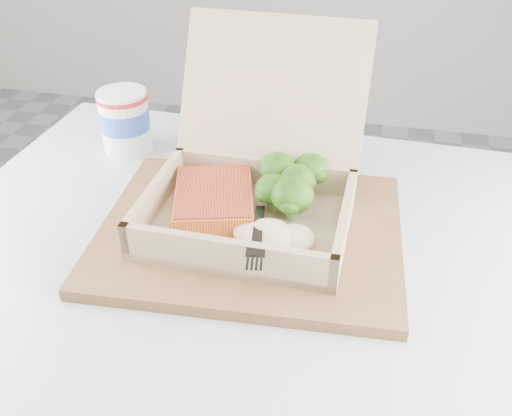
% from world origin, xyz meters
% --- Properties ---
extents(cafe_table, '(0.76, 0.76, 0.71)m').
position_xyz_m(cafe_table, '(-0.32, 0.12, 0.52)').
color(cafe_table, black).
rests_on(cafe_table, floor).
extents(serving_tray, '(0.38, 0.31, 0.02)m').
position_xyz_m(serving_tray, '(-0.29, 0.18, 0.71)').
color(serving_tray, brown).
rests_on(serving_tray, cafe_table).
extents(takeout_container, '(0.25, 0.28, 0.21)m').
position_xyz_m(takeout_container, '(-0.29, 0.22, 0.77)').
color(takeout_container, tan).
rests_on(takeout_container, serving_tray).
extents(salmon_fillet, '(0.12, 0.14, 0.03)m').
position_xyz_m(salmon_fillet, '(-0.34, 0.19, 0.74)').
color(salmon_fillet, orange).
rests_on(salmon_fillet, takeout_container).
extents(broccoli_pile, '(0.12, 0.12, 0.04)m').
position_xyz_m(broccoli_pile, '(-0.24, 0.23, 0.75)').
color(broccoli_pile, '#40771A').
rests_on(broccoli_pile, takeout_container).
extents(mashed_potatoes, '(0.09, 0.08, 0.03)m').
position_xyz_m(mashed_potatoes, '(-0.26, 0.13, 0.75)').
color(mashed_potatoes, beige).
rests_on(mashed_potatoes, takeout_container).
extents(plastic_fork, '(0.04, 0.14, 0.02)m').
position_xyz_m(plastic_fork, '(-0.27, 0.15, 0.76)').
color(plastic_fork, black).
rests_on(plastic_fork, mashed_potatoes).
extents(paper_cup, '(0.07, 0.07, 0.09)m').
position_xyz_m(paper_cup, '(-0.52, 0.35, 0.76)').
color(paper_cup, white).
rests_on(paper_cup, cafe_table).
extents(receipt, '(0.08, 0.14, 0.00)m').
position_xyz_m(receipt, '(-0.30, 0.38, 0.71)').
color(receipt, silver).
rests_on(receipt, cafe_table).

